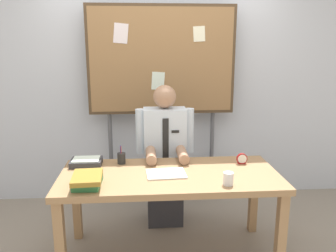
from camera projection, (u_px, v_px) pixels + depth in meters
name	position (u px, v px, depth m)	size (l,w,h in m)	color
back_wall	(161.00, 80.00, 3.86)	(6.40, 0.08, 2.70)	silver
desk	(170.00, 183.00, 2.81)	(1.75, 0.78, 0.73)	#9E754C
person	(165.00, 161.00, 3.37)	(0.55, 0.56, 1.37)	#2D2D33
bulletin_board	(162.00, 63.00, 3.62)	(1.54, 0.09, 2.14)	#4C3823
book_stack	(87.00, 180.00, 2.54)	(0.22, 0.30, 0.09)	#337F47
open_notebook	(166.00, 174.00, 2.77)	(0.31, 0.23, 0.01)	white
desk_clock	(242.00, 159.00, 3.01)	(0.09, 0.04, 0.09)	maroon
coffee_mug	(228.00, 179.00, 2.56)	(0.08, 0.08, 0.10)	white
pen_holder	(121.00, 158.00, 3.01)	(0.07, 0.07, 0.16)	#262626
paper_tray	(86.00, 162.00, 2.98)	(0.26, 0.20, 0.06)	#333338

